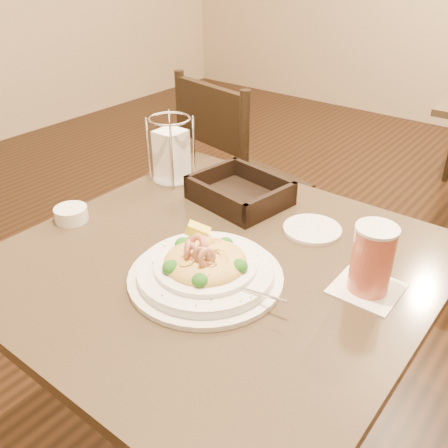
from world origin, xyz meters
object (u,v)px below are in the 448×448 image
Objects in this scene: bread_basket at (240,194)px; side_plate at (312,229)px; drink_glass at (372,260)px; butter_ramekin at (71,214)px; main_table at (219,337)px; dining_chair_near at (236,180)px; napkin_caddy at (171,154)px; pasta_bowl at (205,268)px.

side_plate is at bearing -3.91° from bread_basket.
butter_ramekin is at bearing -164.63° from drink_glass.
dining_chair_near is at bearing 124.32° from main_table.
drink_glass reaches higher than bread_basket.
bread_basket is at bearing 176.09° from side_plate.
napkin_caddy is 0.48m from side_plate.
pasta_bowl is 0.36m from bread_basket.
main_table is 10.90× the size of butter_ramekin.
pasta_bowl is (0.55, -0.85, 0.28)m from dining_chair_near.
dining_chair_near reaches higher than main_table.
napkin_caddy is (-0.68, 0.14, 0.01)m from drink_glass.
side_plate is at bearing 33.11° from butter_ramekin.
napkin_caddy reaches higher than pasta_bowl.
dining_chair_near is at bearing 127.55° from bread_basket.
bread_basket is 0.44m from butter_ramekin.
drink_glass is 1.79× the size of butter_ramekin.
main_table is 0.45m from drink_glass.
side_plate is (0.63, -0.53, 0.25)m from dining_chair_near.
main_table is at bearing -162.15° from drink_glass.
dining_chair_near reaches higher than pasta_bowl.
drink_glass reaches higher than pasta_bowl.
pasta_bowl is 4.39× the size of butter_ramekin.
drink_glass is at bearing -19.11° from bread_basket.
bread_basket is at bearing 160.89° from drink_glass.
drink_glass is (0.28, 0.18, 0.04)m from pasta_bowl.
bread_basket is at bearing 2.15° from napkin_caddy.
drink_glass is 1.03× the size of side_plate.
napkin_caddy reaches higher than drink_glass.
main_table is 0.48m from butter_ramekin.
dining_chair_near reaches higher than side_plate.
dining_chair_near is 0.86m from side_plate.
main_table is at bearing 134.59° from dining_chair_near.
butter_ramekin is at bearing -95.75° from napkin_caddy.
bread_basket reaches higher than main_table.
bread_basket is (0.40, -0.52, 0.27)m from dining_chair_near.
butter_ramekin is (-0.03, -0.34, -0.06)m from napkin_caddy.
drink_glass reaches higher than butter_ramekin.
napkin_caddy is 0.34m from butter_ramekin.
napkin_caddy reaches higher than dining_chair_near.
main_table is 3.40× the size of bread_basket.
pasta_bowl reaches higher than side_plate.
bread_basket reaches higher than butter_ramekin.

